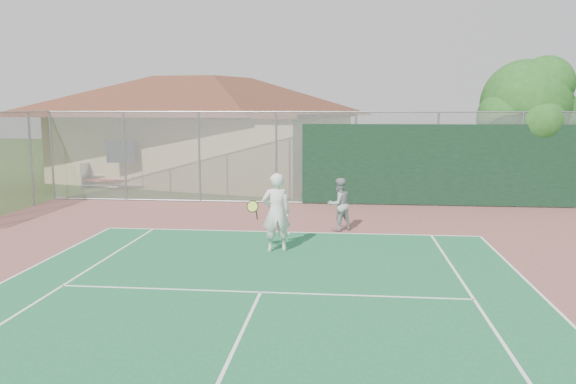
{
  "coord_description": "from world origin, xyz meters",
  "views": [
    {
      "loc": [
        1.64,
        -4.18,
        3.63
      ],
      "look_at": [
        0.1,
        10.68,
        1.39
      ],
      "focal_mm": 35.0,
      "sensor_mm": 36.0,
      "label": 1
    }
  ],
  "objects_px": {
    "clubhouse": "(205,118)",
    "player_white_front": "(276,213)",
    "tree": "(528,107)",
    "player_grey_back": "(339,205)",
    "bleachers": "(120,174)"
  },
  "relations": [
    {
      "from": "clubhouse",
      "to": "tree",
      "type": "xyz_separation_m",
      "value": [
        14.17,
        -5.37,
        0.56
      ]
    },
    {
      "from": "clubhouse",
      "to": "player_grey_back",
      "type": "relative_size",
      "value": 10.4
    },
    {
      "from": "bleachers",
      "to": "player_grey_back",
      "type": "xyz_separation_m",
      "value": [
        10.32,
        -8.58,
        0.18
      ]
    },
    {
      "from": "clubhouse",
      "to": "bleachers",
      "type": "height_order",
      "value": "clubhouse"
    },
    {
      "from": "tree",
      "to": "player_grey_back",
      "type": "xyz_separation_m",
      "value": [
        -7.16,
        -6.3,
        -2.9
      ]
    },
    {
      "from": "clubhouse",
      "to": "tree",
      "type": "distance_m",
      "value": 15.16
    },
    {
      "from": "clubhouse",
      "to": "player_grey_back",
      "type": "bearing_deg",
      "value": -43.31
    },
    {
      "from": "clubhouse",
      "to": "player_white_front",
      "type": "bearing_deg",
      "value": -53.46
    },
    {
      "from": "clubhouse",
      "to": "player_grey_back",
      "type": "xyz_separation_m",
      "value": [
        7.01,
        -11.66,
        -2.35
      ]
    },
    {
      "from": "clubhouse",
      "to": "player_white_front",
      "type": "xyz_separation_m",
      "value": [
        5.44,
        -14.3,
        -2.13
      ]
    },
    {
      "from": "player_white_front",
      "to": "clubhouse",
      "type": "bearing_deg",
      "value": -83.53
    },
    {
      "from": "bleachers",
      "to": "tree",
      "type": "distance_m",
      "value": 17.9
    },
    {
      "from": "clubhouse",
      "to": "player_white_front",
      "type": "distance_m",
      "value": 15.45
    },
    {
      "from": "tree",
      "to": "player_white_front",
      "type": "xyz_separation_m",
      "value": [
        -8.73,
        -8.94,
        -2.68
      ]
    },
    {
      "from": "bleachers",
      "to": "player_white_front",
      "type": "height_order",
      "value": "player_white_front"
    }
  ]
}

